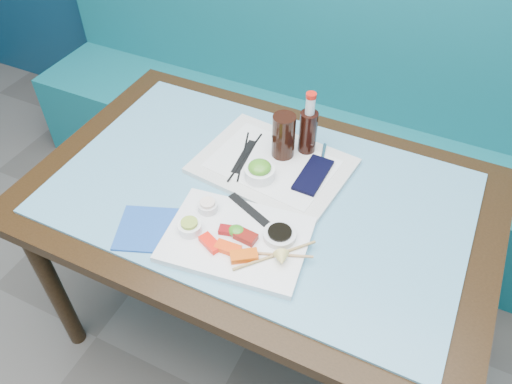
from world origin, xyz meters
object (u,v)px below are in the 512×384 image
at_px(cola_bottle_body, 308,134).
at_px(blue_napkin, 147,229).
at_px(seaweed_bowl, 260,173).
at_px(cola_glass, 284,136).
at_px(booth_bench, 337,135).
at_px(serving_tray, 273,166).
at_px(dining_table, 259,212).
at_px(sashimi_plate, 237,239).

height_order(cola_bottle_body, blue_napkin, cola_bottle_body).
distance_m(seaweed_bowl, cola_bottle_body, 0.21).
relative_size(cola_glass, blue_napkin, 0.91).
height_order(booth_bench, cola_glass, booth_bench).
height_order(serving_tray, seaweed_bowl, seaweed_bowl).
relative_size(cola_bottle_body, blue_napkin, 0.99).
distance_m(booth_bench, blue_napkin, 1.20).
xyz_separation_m(dining_table, sashimi_plate, (0.03, -0.20, 0.10)).
bearing_deg(serving_tray, booth_bench, 96.05).
bearing_deg(booth_bench, cola_bottle_body, -84.25).
bearing_deg(cola_bottle_body, cola_glass, -137.95).
relative_size(booth_bench, cola_glass, 20.13).
xyz_separation_m(booth_bench, sashimi_plate, (0.03, -1.04, 0.39)).
relative_size(sashimi_plate, serving_tray, 0.84).
height_order(sashimi_plate, cola_glass, cola_glass).
bearing_deg(cola_bottle_body, seaweed_bowl, -113.46).
relative_size(dining_table, sashimi_plate, 3.66).
distance_m(booth_bench, cola_bottle_body, 0.77).
bearing_deg(seaweed_bowl, cola_bottle_body, 66.54).
xyz_separation_m(booth_bench, blue_napkin, (-0.22, -1.11, 0.39)).
height_order(serving_tray, cola_bottle_body, cola_bottle_body).
bearing_deg(serving_tray, sashimi_plate, -76.88).
xyz_separation_m(booth_bench, serving_tray, (-0.01, -0.72, 0.39)).
height_order(booth_bench, serving_tray, booth_bench).
bearing_deg(seaweed_bowl, cola_glass, 81.25).
bearing_deg(serving_tray, blue_napkin, -111.77).
bearing_deg(booth_bench, sashimi_plate, -88.46).
height_order(sashimi_plate, serving_tray, sashimi_plate).
distance_m(sashimi_plate, cola_glass, 0.38).
height_order(booth_bench, dining_table, booth_bench).
distance_m(booth_bench, seaweed_bowl, 0.90).
relative_size(seaweed_bowl, cola_glass, 0.62).
height_order(booth_bench, blue_napkin, booth_bench).
relative_size(dining_table, cola_glass, 9.39).
relative_size(booth_bench, serving_tray, 6.60).
bearing_deg(seaweed_bowl, dining_table, -65.92).
distance_m(booth_bench, serving_tray, 0.82).
height_order(serving_tray, cola_glass, cola_glass).
xyz_separation_m(dining_table, blue_napkin, (-0.22, -0.27, 0.09)).
bearing_deg(sashimi_plate, serving_tray, 89.02).
height_order(sashimi_plate, blue_napkin, sashimi_plate).
relative_size(dining_table, serving_tray, 3.08).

